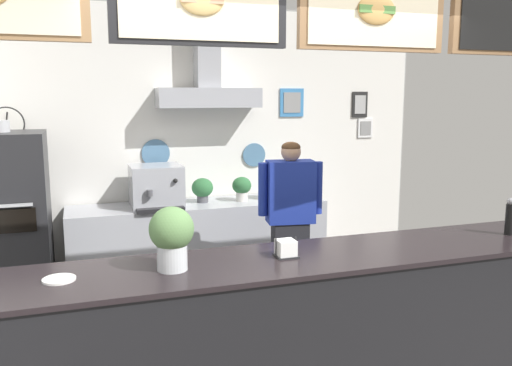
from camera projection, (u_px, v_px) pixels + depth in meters
name	position (u px, v px, depth m)	size (l,w,h in m)	color
back_wall_assembly	(206.00, 136.00, 5.54)	(4.97, 2.62, 2.89)	gray
service_counter	(305.00, 334.00, 3.29)	(4.04, 0.69, 1.01)	black
back_prep_counter	(200.00, 246.00, 5.47)	(2.60, 0.62, 0.88)	#A3A5AD
pizza_oven	(9.00, 227.00, 4.63)	(0.68, 0.75, 1.76)	#232326
shop_worker	(290.00, 227.00, 4.57)	(0.55, 0.28, 1.58)	#232328
espresso_machine	(156.00, 186.00, 5.20)	(0.50, 0.55, 0.41)	#A3A5AD
potted_basil	(242.00, 187.00, 5.49)	(0.20, 0.20, 0.25)	beige
potted_thyme	(271.00, 185.00, 5.60)	(0.23, 0.23, 0.26)	#9E563D
potted_oregano	(202.00, 189.00, 5.42)	(0.22, 0.22, 0.25)	#4C4C51
napkin_holder	(286.00, 249.00, 3.18)	(0.14, 0.13, 0.12)	#262628
basil_vase	(172.00, 237.00, 2.91)	(0.25, 0.25, 0.36)	silver
pepper_grinder	(510.00, 217.00, 3.67)	(0.06, 0.06, 0.26)	black
condiment_plate	(59.00, 279.00, 2.77)	(0.17, 0.17, 0.01)	white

